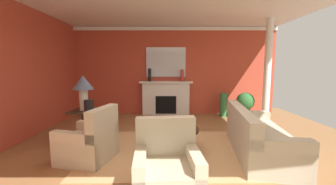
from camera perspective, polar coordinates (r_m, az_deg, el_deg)
ground_plane at (r=4.29m, az=1.43°, el=-15.31°), size 8.63×8.63×0.00m
wall_fireplace at (r=7.35m, az=0.84°, el=5.94°), size 7.17×0.12×3.00m
wall_window at (r=5.36m, az=-37.28°, el=4.21°), size 0.12×7.24×3.00m
crown_moulding at (r=7.38m, az=0.87°, el=17.01°), size 7.17×0.08×0.12m
area_rug at (r=4.25m, az=1.38°, el=-15.42°), size 3.21×2.36×0.01m
fireplace at (r=7.22m, az=-0.51°, el=-1.69°), size 1.80×0.35×1.15m
mantel_mirror at (r=7.26m, az=-0.51°, el=8.27°), size 1.35×0.04×1.00m
sofa at (r=4.35m, az=23.19°, el=-11.38°), size 1.18×2.20×0.85m
armchair_near_window at (r=3.98m, az=-20.53°, el=-12.78°), size 0.96×0.96×0.95m
armchair_facing_fireplace at (r=2.82m, az=-0.16°, el=-20.87°), size 0.86×0.86×0.95m
coffee_table at (r=4.14m, az=1.39°, el=-11.20°), size 1.00×1.00×0.45m
side_table at (r=4.94m, az=-21.61°, el=-7.88°), size 0.56×0.56×0.70m
table_lamp at (r=4.81m, az=-22.04°, el=1.68°), size 0.44×0.44×0.75m
vase_tall_corner at (r=7.19m, az=14.95°, el=-3.23°), size 0.26×0.26×0.77m
vase_mantel_left at (r=7.12m, az=-4.97°, el=4.79°), size 0.10×0.10×0.43m
vase_on_side_table at (r=4.69m, az=-20.67°, el=-3.33°), size 0.19×0.19×0.25m
vase_mantel_right at (r=7.11m, az=3.93°, el=4.66°), size 0.11×0.11×0.40m
book_red_cover at (r=4.01m, az=0.16°, el=-9.70°), size 0.26×0.18×0.05m
book_art_folio at (r=4.22m, az=0.76°, el=-8.20°), size 0.24×0.22×0.04m
potted_plant at (r=7.06m, az=20.33°, el=-2.74°), size 0.56×0.56×0.83m
column_white at (r=6.78m, az=25.51°, el=5.20°), size 0.20×0.20×3.00m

